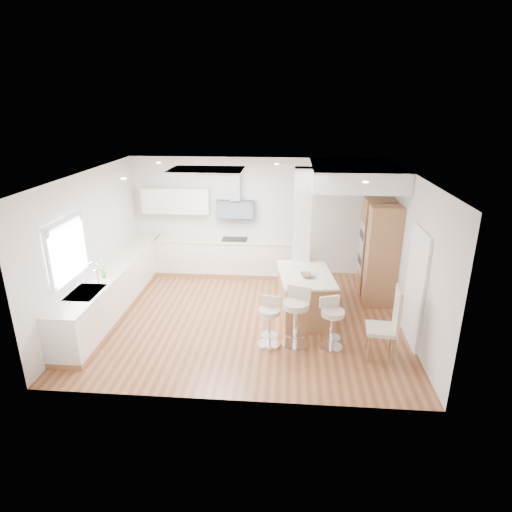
# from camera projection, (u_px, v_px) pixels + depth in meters

# --- Properties ---
(ground) EXTENTS (6.00, 6.00, 0.00)m
(ground) POSITION_uv_depth(u_px,v_px,m) (246.00, 317.00, 8.43)
(ground) COLOR #9A5D39
(ground) RESTS_ON ground
(ceiling) EXTENTS (6.00, 5.00, 0.02)m
(ceiling) POSITION_uv_depth(u_px,v_px,m) (246.00, 317.00, 8.43)
(ceiling) COLOR white
(ceiling) RESTS_ON ground
(wall_back) EXTENTS (6.00, 0.04, 2.80)m
(wall_back) POSITION_uv_depth(u_px,v_px,m) (257.00, 216.00, 10.30)
(wall_back) COLOR silver
(wall_back) RESTS_ON ground
(wall_left) EXTENTS (0.04, 5.00, 2.80)m
(wall_left) POSITION_uv_depth(u_px,v_px,m) (90.00, 246.00, 8.18)
(wall_left) COLOR silver
(wall_left) RESTS_ON ground
(wall_right) EXTENTS (0.04, 5.00, 2.80)m
(wall_right) POSITION_uv_depth(u_px,v_px,m) (411.00, 255.00, 7.73)
(wall_right) COLOR silver
(wall_right) RESTS_ON ground
(skylight) EXTENTS (4.10, 2.10, 0.06)m
(skylight) POSITION_uv_depth(u_px,v_px,m) (207.00, 171.00, 8.11)
(skylight) COLOR white
(skylight) RESTS_ON ground
(window_left) EXTENTS (0.06, 1.28, 1.07)m
(window_left) POSITION_uv_depth(u_px,v_px,m) (67.00, 246.00, 7.24)
(window_left) COLOR white
(window_left) RESTS_ON ground
(doorway_right) EXTENTS (0.05, 1.00, 2.10)m
(doorway_right) POSITION_uv_depth(u_px,v_px,m) (415.00, 288.00, 7.30)
(doorway_right) COLOR #443E35
(doorway_right) RESTS_ON ground
(counter_left) EXTENTS (0.63, 4.50, 1.35)m
(counter_left) POSITION_uv_depth(u_px,v_px,m) (116.00, 287.00, 8.70)
(counter_left) COLOR #A67347
(counter_left) RESTS_ON ground
(counter_back) EXTENTS (3.62, 0.63, 2.50)m
(counter_back) POSITION_uv_depth(u_px,v_px,m) (218.00, 247.00, 10.35)
(counter_back) COLOR #A67347
(counter_back) RESTS_ON ground
(pillar) EXTENTS (0.35, 0.35, 2.80)m
(pillar) POSITION_uv_depth(u_px,v_px,m) (301.00, 236.00, 8.76)
(pillar) COLOR white
(pillar) RESTS_ON ground
(soffit) EXTENTS (1.78, 2.20, 0.40)m
(soffit) POSITION_uv_depth(u_px,v_px,m) (355.00, 175.00, 8.70)
(soffit) COLOR white
(soffit) RESTS_ON ground
(oven_column) EXTENTS (0.63, 1.21, 2.10)m
(oven_column) POSITION_uv_depth(u_px,v_px,m) (378.00, 250.00, 9.02)
(oven_column) COLOR #A67347
(oven_column) RESTS_ON ground
(peninsula) EXTENTS (1.17, 1.60, 0.98)m
(peninsula) POSITION_uv_depth(u_px,v_px,m) (305.00, 295.00, 8.32)
(peninsula) COLOR #A67347
(peninsula) RESTS_ON ground
(bar_stool_a) EXTENTS (0.46, 0.46, 0.88)m
(bar_stool_a) POSITION_uv_depth(u_px,v_px,m) (269.00, 319.00, 7.32)
(bar_stool_a) COLOR white
(bar_stool_a) RESTS_ON ground
(bar_stool_b) EXTENTS (0.59, 0.59, 1.05)m
(bar_stool_b) POSITION_uv_depth(u_px,v_px,m) (296.00, 314.00, 7.29)
(bar_stool_b) COLOR white
(bar_stool_b) RESTS_ON ground
(bar_stool_c) EXTENTS (0.53, 0.53, 0.91)m
(bar_stool_c) POSITION_uv_depth(u_px,v_px,m) (332.00, 321.00, 7.23)
(bar_stool_c) COLOR white
(bar_stool_c) RESTS_ON ground
(dining_chair) EXTENTS (0.52, 0.52, 1.25)m
(dining_chair) POSITION_uv_depth(u_px,v_px,m) (389.00, 321.00, 6.90)
(dining_chair) COLOR beige
(dining_chair) RESTS_ON ground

